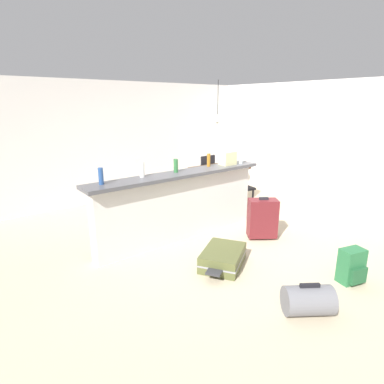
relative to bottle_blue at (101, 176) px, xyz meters
The scene contains 19 objects.
ground_plane 2.13m from the bottle_blue, 14.05° to the right, with size 13.00×13.00×0.05m, color #BCAD8E.
wall_back 3.13m from the bottle_blue, 56.74° to the left, with size 6.60×0.10×2.50m, color silver.
wall_right 4.77m from the bottle_blue, ahead, with size 0.10×6.00×2.50m, color silver.
partition_half_wall 1.38m from the bottle_blue, ahead, with size 2.80×0.20×1.01m, color silver.
bar_countertop 1.22m from the bottle_blue, ahead, with size 2.96×0.40×0.05m, color #4C4C51.
bottle_blue is the anchor object (origin of this frame).
bottle_white 0.62m from the bottle_blue, ahead, with size 0.07×0.07×0.22m, color silver.
bottle_green 1.17m from the bottle_blue, ahead, with size 0.07×0.07×0.20m, color #2D6B38.
bottle_amber 1.86m from the bottle_blue, ahead, with size 0.06×0.06×0.21m, color #9E661E.
bottle_clear 2.46m from the bottle_blue, ahead, with size 0.07×0.07×0.20m, color silver.
grocery_bag 2.20m from the bottle_blue, ahead, with size 0.26×0.18×0.22m, color beige.
dining_table 3.28m from the bottle_blue, 19.15° to the left, with size 1.10×0.80×0.74m.
dining_chair_near_partition 3.15m from the bottle_blue, ahead, with size 0.46×0.46×0.93m.
dining_chair_far_side 3.53m from the bottle_blue, 27.07° to the left, with size 0.41×0.41×0.93m.
pendant_lamp 3.29m from the bottle_blue, 20.43° to the left, with size 0.34×0.34×0.86m.
suitcase_flat_olive 1.89m from the bottle_blue, 44.06° to the right, with size 0.88×0.78×0.22m.
duffel_bag_grey 2.78m from the bottle_blue, 64.79° to the right, with size 0.57×0.52×0.34m.
suitcase_upright_maroon 2.51m from the bottle_blue, 20.41° to the right, with size 0.50×0.45×0.67m.
backpack_green 3.23m from the bottle_blue, 48.83° to the right, with size 0.32×0.30×0.42m.
Camera 1 is at (-3.26, -3.38, 2.06)m, focal length 29.95 mm.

